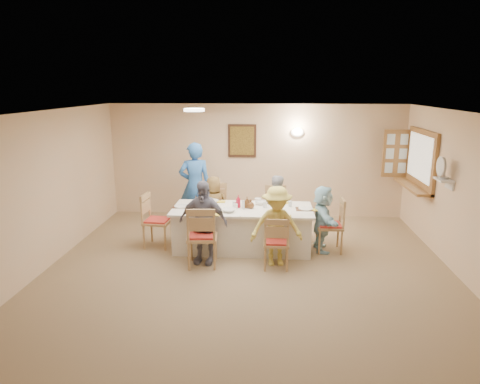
# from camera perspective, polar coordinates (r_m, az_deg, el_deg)

# --- Properties ---
(ground) EXTENTS (7.00, 7.00, 0.00)m
(ground) POSITION_cam_1_polar(r_m,az_deg,el_deg) (6.58, 0.89, -11.93)
(ground) COLOR #886F53
(room_walls) EXTENTS (7.00, 7.00, 7.00)m
(room_walls) POSITION_cam_1_polar(r_m,az_deg,el_deg) (6.07, 0.95, 1.04)
(room_walls) COLOR beige
(room_walls) RESTS_ON ground
(wall_picture) EXTENTS (0.62, 0.05, 0.72)m
(wall_picture) POSITION_cam_1_polar(r_m,az_deg,el_deg) (9.47, 0.28, 6.85)
(wall_picture) COLOR #382013
(wall_picture) RESTS_ON room_walls
(wall_sconce) EXTENTS (0.26, 0.09, 0.18)m
(wall_sconce) POSITION_cam_1_polar(r_m,az_deg,el_deg) (9.42, 7.65, 7.92)
(wall_sconce) COLOR white
(wall_sconce) RESTS_ON room_walls
(ceiling_light) EXTENTS (0.36, 0.36, 0.05)m
(ceiling_light) POSITION_cam_1_polar(r_m,az_deg,el_deg) (7.54, -6.13, 10.83)
(ceiling_light) COLOR white
(ceiling_light) RESTS_ON room_walls
(serving_hatch) EXTENTS (0.06, 1.50, 1.15)m
(serving_hatch) POSITION_cam_1_polar(r_m,az_deg,el_deg) (8.90, 23.01, 3.99)
(serving_hatch) COLOR #9B6838
(serving_hatch) RESTS_ON room_walls
(hatch_sill) EXTENTS (0.30, 1.50, 0.05)m
(hatch_sill) POSITION_cam_1_polar(r_m,az_deg,el_deg) (8.96, 21.97, 0.71)
(hatch_sill) COLOR #9B6838
(hatch_sill) RESTS_ON room_walls
(shutter_door) EXTENTS (0.55, 0.04, 1.00)m
(shutter_door) POSITION_cam_1_polar(r_m,az_deg,el_deg) (9.54, 20.09, 4.85)
(shutter_door) COLOR #9B6838
(shutter_door) RESTS_ON room_walls
(fan_shelf) EXTENTS (0.22, 0.36, 0.03)m
(fan_shelf) POSITION_cam_1_polar(r_m,az_deg,el_deg) (7.65, 25.54, 1.49)
(fan_shelf) COLOR white
(fan_shelf) RESTS_ON room_walls
(desk_fan) EXTENTS (0.30, 0.30, 0.28)m
(desk_fan) POSITION_cam_1_polar(r_m,az_deg,el_deg) (7.61, 25.45, 2.60)
(desk_fan) COLOR #A5A5A8
(desk_fan) RESTS_ON fan_shelf
(dining_table) EXTENTS (2.48, 1.05, 0.76)m
(dining_table) POSITION_cam_1_polar(r_m,az_deg,el_deg) (7.72, 0.31, -4.86)
(dining_table) COLOR white
(dining_table) RESTS_ON ground
(chair_back_left) EXTENTS (0.49, 0.49, 0.99)m
(chair_back_left) POSITION_cam_1_polar(r_m,az_deg,el_deg) (8.50, -3.37, -2.27)
(chair_back_left) COLOR tan
(chair_back_left) RESTS_ON ground
(chair_back_right) EXTENTS (0.47, 0.47, 0.96)m
(chair_back_right) POSITION_cam_1_polar(r_m,az_deg,el_deg) (8.44, 4.74, -2.53)
(chair_back_right) COLOR tan
(chair_back_right) RESTS_ON ground
(chair_front_left) EXTENTS (0.54, 0.54, 1.03)m
(chair_front_left) POSITION_cam_1_polar(r_m,az_deg,el_deg) (6.99, -5.06, -5.78)
(chair_front_left) COLOR tan
(chair_front_left) RESTS_ON ground
(chair_front_right) EXTENTS (0.43, 0.43, 0.88)m
(chair_front_right) POSITION_cam_1_polar(r_m,az_deg,el_deg) (6.94, 4.86, -6.60)
(chair_front_right) COLOR tan
(chair_front_right) RESTS_ON ground
(chair_left_end) EXTENTS (0.51, 0.51, 0.99)m
(chair_left_end) POSITION_cam_1_polar(r_m,az_deg,el_deg) (7.93, -10.95, -3.71)
(chair_left_end) COLOR tan
(chair_left_end) RESTS_ON ground
(chair_right_end) EXTENTS (0.47, 0.47, 0.97)m
(chair_right_end) POSITION_cam_1_polar(r_m,az_deg,el_deg) (7.75, 11.86, -4.29)
(chair_right_end) COLOR tan
(chair_right_end) RESTS_ON ground
(diner_back_left) EXTENTS (0.73, 0.61, 1.18)m
(diner_back_left) POSITION_cam_1_polar(r_m,az_deg,el_deg) (8.36, -3.49, -1.88)
(diner_back_left) COLOR brown
(diner_back_left) RESTS_ON ground
(diner_back_right) EXTENTS (0.67, 0.56, 1.22)m
(diner_back_right) POSITION_cam_1_polar(r_m,az_deg,el_deg) (8.29, 4.77, -1.91)
(diner_back_right) COLOR #A8AAB5
(diner_back_right) RESTS_ON ground
(diner_front_left) EXTENTS (0.95, 0.64, 1.41)m
(diner_front_left) POSITION_cam_1_polar(r_m,az_deg,el_deg) (7.04, -4.94, -4.03)
(diner_front_left) COLOR gray
(diner_front_left) RESTS_ON ground
(diner_front_right) EXTENTS (1.00, 0.74, 1.32)m
(diner_front_right) POSITION_cam_1_polar(r_m,az_deg,el_deg) (6.98, 4.89, -4.56)
(diner_front_right) COLOR #E2CD56
(diner_front_right) RESTS_ON ground
(diner_right_end) EXTENTS (1.15, 0.51, 1.19)m
(diner_right_end) POSITION_cam_1_polar(r_m,az_deg,el_deg) (7.70, 10.94, -3.50)
(diner_right_end) COLOR #BDEFFF
(diner_right_end) RESTS_ON ground
(caregiver) EXTENTS (0.84, 0.71, 1.78)m
(caregiver) POSITION_cam_1_polar(r_m,az_deg,el_deg) (8.81, -6.02, 0.88)
(caregiver) COLOR #306ABA
(caregiver) RESTS_ON ground
(placemat_fl) EXTENTS (0.36, 0.27, 0.01)m
(placemat_fl) POSITION_cam_1_polar(r_m,az_deg,el_deg) (7.27, -4.63, -2.94)
(placemat_fl) COLOR #472B19
(placemat_fl) RESTS_ON dining_table
(plate_fl) EXTENTS (0.25, 0.25, 0.02)m
(plate_fl) POSITION_cam_1_polar(r_m,az_deg,el_deg) (7.27, -4.63, -2.87)
(plate_fl) COLOR white
(plate_fl) RESTS_ON dining_table
(napkin_fl) EXTENTS (0.14, 0.14, 0.01)m
(napkin_fl) POSITION_cam_1_polar(r_m,az_deg,el_deg) (7.20, -3.27, -3.04)
(napkin_fl) COLOR gold
(napkin_fl) RESTS_ON dining_table
(placemat_fr) EXTENTS (0.36, 0.27, 0.01)m
(placemat_fr) POSITION_cam_1_polar(r_m,az_deg,el_deg) (7.19, 4.88, -3.14)
(placemat_fr) COLOR #472B19
(placemat_fr) RESTS_ON dining_table
(plate_fr) EXTENTS (0.22, 0.22, 0.01)m
(plate_fr) POSITION_cam_1_polar(r_m,az_deg,el_deg) (7.19, 4.88, -3.06)
(plate_fr) COLOR white
(plate_fr) RESTS_ON dining_table
(napkin_fr) EXTENTS (0.13, 0.13, 0.01)m
(napkin_fr) POSITION_cam_1_polar(r_m,az_deg,el_deg) (7.15, 6.33, -3.23)
(napkin_fr) COLOR gold
(napkin_fr) RESTS_ON dining_table
(placemat_bl) EXTENTS (0.33, 0.24, 0.01)m
(placemat_bl) POSITION_cam_1_polar(r_m,az_deg,el_deg) (8.07, -3.74, -1.22)
(placemat_bl) COLOR #472B19
(placemat_bl) RESTS_ON dining_table
(plate_bl) EXTENTS (0.25, 0.25, 0.02)m
(plate_bl) POSITION_cam_1_polar(r_m,az_deg,el_deg) (8.07, -3.74, -1.15)
(plate_bl) COLOR white
(plate_bl) RESTS_ON dining_table
(napkin_bl) EXTENTS (0.15, 0.15, 0.01)m
(napkin_bl) POSITION_cam_1_polar(r_m,az_deg,el_deg) (8.00, -2.51, -1.29)
(napkin_bl) COLOR gold
(napkin_bl) RESTS_ON dining_table
(placemat_br) EXTENTS (0.32, 0.24, 0.01)m
(placemat_br) POSITION_cam_1_polar(r_m,az_deg,el_deg) (8.00, 4.81, -1.37)
(placemat_br) COLOR #472B19
(placemat_br) RESTS_ON dining_table
(plate_br) EXTENTS (0.23, 0.23, 0.01)m
(plate_br) POSITION_cam_1_polar(r_m,az_deg,el_deg) (8.00, 4.81, -1.30)
(plate_br) COLOR white
(plate_br) RESTS_ON dining_table
(napkin_br) EXTENTS (0.14, 0.14, 0.01)m
(napkin_br) POSITION_cam_1_polar(r_m,az_deg,el_deg) (7.95, 6.11, -1.44)
(napkin_br) COLOR gold
(napkin_br) RESTS_ON dining_table
(placemat_le) EXTENTS (0.32, 0.24, 0.01)m
(placemat_le) POSITION_cam_1_polar(r_m,az_deg,el_deg) (7.76, -7.82, -1.95)
(placemat_le) COLOR #472B19
(placemat_le) RESTS_ON dining_table
(plate_le) EXTENTS (0.26, 0.26, 0.02)m
(plate_le) POSITION_cam_1_polar(r_m,az_deg,el_deg) (7.75, -7.83, -1.88)
(plate_le) COLOR white
(plate_le) RESTS_ON dining_table
(napkin_le) EXTENTS (0.14, 0.14, 0.01)m
(napkin_le) POSITION_cam_1_polar(r_m,az_deg,el_deg) (7.67, -6.59, -2.03)
(napkin_le) COLOR gold
(napkin_le) RESTS_ON dining_table
(placemat_re) EXTENTS (0.35, 0.26, 0.01)m
(placemat_re) POSITION_cam_1_polar(r_m,az_deg,el_deg) (7.62, 8.76, -2.27)
(placemat_re) COLOR #472B19
(placemat_re) RESTS_ON dining_table
(plate_re) EXTENTS (0.26, 0.26, 0.02)m
(plate_re) POSITION_cam_1_polar(r_m,az_deg,el_deg) (7.62, 8.76, -2.20)
(plate_re) COLOR white
(plate_re) RESTS_ON dining_table
(napkin_re) EXTENTS (0.14, 0.14, 0.01)m
(napkin_re) POSITION_cam_1_polar(r_m,az_deg,el_deg) (7.59, 10.14, -2.34)
(napkin_re) COLOR gold
(napkin_re) RESTS_ON dining_table
(teacup_a) EXTENTS (0.16, 0.16, 0.09)m
(teacup_a) POSITION_cam_1_polar(r_m,az_deg,el_deg) (7.41, -6.03, -2.34)
(teacup_a) COLOR white
(teacup_a) RESTS_ON dining_table
(teacup_b) EXTENTS (0.15, 0.15, 0.09)m
(teacup_b) POSITION_cam_1_polar(r_m,az_deg,el_deg) (8.07, 3.59, -0.91)
(teacup_b) COLOR white
(teacup_b) RESTS_ON dining_table
(bowl_a) EXTENTS (0.38, 0.38, 0.06)m
(bowl_a) POSITION_cam_1_polar(r_m,az_deg,el_deg) (7.37, -1.51, -2.46)
(bowl_a) COLOR white
(bowl_a) RESTS_ON dining_table
(bowl_b) EXTENTS (0.32, 0.32, 0.06)m
(bowl_b) POSITION_cam_1_polar(r_m,az_deg,el_deg) (7.84, 2.73, -1.44)
(bowl_b) COLOR white
(bowl_b) RESTS_ON dining_table
(condiment_ketchup) EXTENTS (0.09, 0.09, 0.23)m
(condiment_ketchup) POSITION_cam_1_polar(r_m,az_deg,el_deg) (7.60, -0.24, -1.26)
(condiment_ketchup) COLOR red
(condiment_ketchup) RESTS_ON dining_table
(condiment_brown) EXTENTS (0.12, 0.13, 0.20)m
(condiment_brown) POSITION_cam_1_polar(r_m,az_deg,el_deg) (7.60, 0.96, -1.37)
(condiment_brown) COLOR #573317
(condiment_brown) RESTS_ON dining_table
(condiment_malt) EXTENTS (0.20, 0.20, 0.16)m
(condiment_malt) POSITION_cam_1_polar(r_m,az_deg,el_deg) (7.57, 1.45, -1.59)
(condiment_malt) COLOR #573317
(condiment_malt) RESTS_ON dining_table
(drinking_glass) EXTENTS (0.06, 0.06, 0.10)m
(drinking_glass) POSITION_cam_1_polar(r_m,az_deg,el_deg) (7.65, -0.78, -1.62)
(drinking_glass) COLOR silver
(drinking_glass) RESTS_ON dining_table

